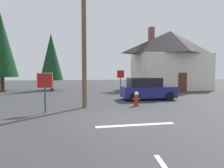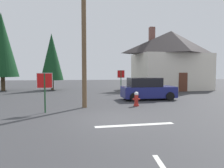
% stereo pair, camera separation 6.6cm
% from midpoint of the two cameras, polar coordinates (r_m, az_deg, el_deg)
% --- Properties ---
extents(ground_plane, '(80.00, 80.00, 0.10)m').
position_cam_midpoint_polar(ground_plane, '(10.21, 0.44, -9.50)').
color(ground_plane, '#38383A').
extents(lane_stop_bar, '(3.39, 0.56, 0.01)m').
position_cam_midpoint_polar(lane_stop_bar, '(9.14, 6.37, -10.74)').
color(lane_stop_bar, silver).
rests_on(lane_stop_bar, ground).
extents(stop_sign_near, '(0.81, 0.09, 2.13)m').
position_cam_midpoint_polar(stop_sign_near, '(11.97, -17.26, -0.09)').
color(stop_sign_near, '#1E4C28').
rests_on(stop_sign_near, ground).
extents(fire_hydrant, '(0.46, 0.39, 0.91)m').
position_cam_midpoint_polar(fire_hydrant, '(13.73, 6.61, -3.98)').
color(fire_hydrant, '#AD231E').
rests_on(fire_hydrant, ground).
extents(utility_pole, '(1.60, 0.28, 8.67)m').
position_cam_midpoint_polar(utility_pole, '(13.31, -7.31, 13.34)').
color(utility_pole, brown).
rests_on(utility_pole, ground).
extents(stop_sign_far, '(0.74, 0.14, 2.27)m').
position_cam_midpoint_polar(stop_sign_far, '(21.13, 2.48, 1.92)').
color(stop_sign_far, '#1E4C28').
rests_on(stop_sign_far, ground).
extents(house, '(9.23, 6.78, 7.40)m').
position_cam_midpoint_polar(house, '(26.52, 15.38, 6.37)').
color(house, silver).
rests_on(house, ground).
extents(parked_car, '(4.17, 2.10, 1.69)m').
position_cam_midpoint_polar(parked_car, '(16.84, 9.44, -1.37)').
color(parked_car, navy).
rests_on(parked_car, ground).
extents(pine_tree_tall_left, '(2.56, 2.56, 6.41)m').
position_cam_midpoint_polar(pine_tree_tall_left, '(25.45, -15.59, 6.94)').
color(pine_tree_tall_left, '#4C3823').
rests_on(pine_tree_tall_left, ground).
extents(pine_tree_mid_left, '(3.41, 3.41, 8.53)m').
position_cam_midpoint_polar(pine_tree_mid_left, '(26.66, -27.12, 9.21)').
color(pine_tree_mid_left, '#4C3823').
rests_on(pine_tree_mid_left, ground).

